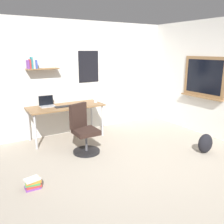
# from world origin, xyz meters

# --- Properties ---
(ground_plane) EXTENTS (5.20, 5.20, 0.00)m
(ground_plane) POSITION_xyz_m (0.00, 0.00, 0.00)
(ground_plane) COLOR #9E9384
(ground_plane) RESTS_ON ground
(wall_back) EXTENTS (5.00, 0.30, 2.60)m
(wall_back) POSITION_xyz_m (-0.01, 2.45, 1.30)
(wall_back) COLOR silver
(wall_back) RESTS_ON ground
(desk) EXTENTS (1.64, 0.67, 0.75)m
(desk) POSITION_xyz_m (-0.46, 2.04, 0.68)
(desk) COLOR olive
(desk) RESTS_ON ground
(office_chair) EXTENTS (0.53, 0.55, 0.95)m
(office_chair) POSITION_xyz_m (-0.46, 1.15, 0.41)
(office_chair) COLOR black
(office_chair) RESTS_ON ground
(laptop) EXTENTS (0.31, 0.21, 0.23)m
(laptop) POSITION_xyz_m (-0.83, 2.19, 0.81)
(laptop) COLOR #ADAFB5
(laptop) RESTS_ON desk
(keyboard) EXTENTS (0.37, 0.13, 0.02)m
(keyboard) POSITION_xyz_m (-0.54, 1.95, 0.76)
(keyboard) COLOR black
(keyboard) RESTS_ON desk
(computer_mouse) EXTENTS (0.10, 0.06, 0.03)m
(computer_mouse) POSITION_xyz_m (-0.26, 1.95, 0.77)
(computer_mouse) COLOR #262628
(computer_mouse) RESTS_ON desk
(coffee_mug) EXTENTS (0.08, 0.08, 0.09)m
(coffee_mug) POSITION_xyz_m (0.26, 2.00, 0.80)
(coffee_mug) COLOR silver
(coffee_mug) RESTS_ON desk
(backpack) EXTENTS (0.32, 0.22, 0.38)m
(backpack) POSITION_xyz_m (1.52, -0.12, 0.19)
(backpack) COLOR black
(backpack) RESTS_ON ground
(book_stack_on_floor) EXTENTS (0.24, 0.19, 0.16)m
(book_stack_on_floor) POSITION_xyz_m (-1.65, 0.35, 0.08)
(book_stack_on_floor) COLOR #7A3D99
(book_stack_on_floor) RESTS_ON ground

